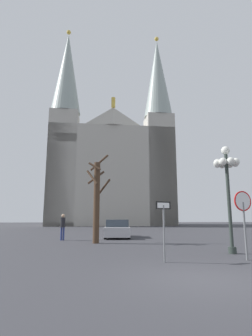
{
  "coord_description": "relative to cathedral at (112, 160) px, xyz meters",
  "views": [
    {
      "loc": [
        -2.69,
        -7.27,
        1.7
      ],
      "look_at": [
        -0.47,
        20.15,
        6.69
      ],
      "focal_mm": 28.04,
      "sensor_mm": 36.0,
      "label": 1
    }
  ],
  "objects": [
    {
      "name": "ground_plane",
      "position": [
        1.52,
        -39.37,
        -11.59
      ],
      "size": [
        120.0,
        120.0,
        0.0
      ],
      "primitive_type": "plane",
      "color": "#38383D"
    },
    {
      "name": "cathedral",
      "position": [
        0.0,
        0.0,
        0.0
      ],
      "size": [
        21.97,
        11.3,
        35.86
      ],
      "color": "#ADA89E",
      "rests_on": "ground"
    },
    {
      "name": "stop_sign",
      "position": [
        4.35,
        -36.5,
        -9.71
      ],
      "size": [
        0.79,
        0.22,
        2.67
      ],
      "color": "slate",
      "rests_on": "ground"
    },
    {
      "name": "one_way_arrow_sign",
      "position": [
        1.07,
        -36.69,
        -10.14
      ],
      "size": [
        0.62,
        0.27,
        2.22
      ],
      "color": "slate",
      "rests_on": "ground"
    },
    {
      "name": "street_lamp",
      "position": [
        4.62,
        -34.76,
        -7.97
      ],
      "size": [
        1.24,
        1.24,
        5.0
      ],
      "color": "#2D3833",
      "rests_on": "ground"
    },
    {
      "name": "bare_tree",
      "position": [
        -1.67,
        -29.73,
        -8.8
      ],
      "size": [
        1.61,
        1.61,
        5.78
      ],
      "color": "#473323",
      "rests_on": "ground"
    },
    {
      "name": "parked_car_near_silver",
      "position": [
        -0.13,
        -25.5,
        -10.94
      ],
      "size": [
        2.15,
        4.3,
        1.39
      ],
      "color": "#B7B7BC",
      "rests_on": "ground"
    },
    {
      "name": "pedestrian_walking",
      "position": [
        -4.06,
        -27.62,
        -10.5
      ],
      "size": [
        0.32,
        0.32,
        1.79
      ],
      "color": "navy",
      "rests_on": "ground"
    }
  ]
}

